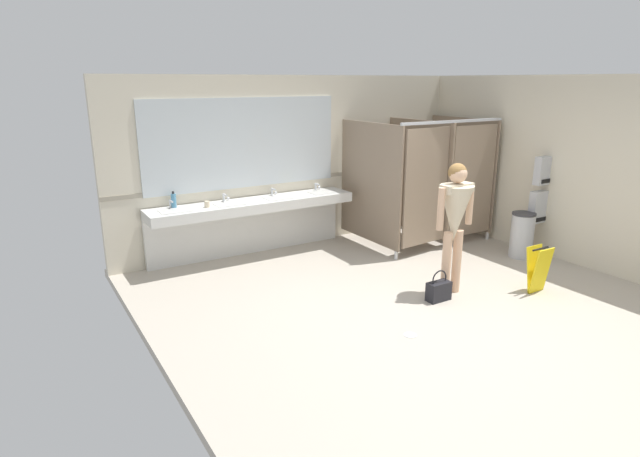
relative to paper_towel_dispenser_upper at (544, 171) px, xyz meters
The scene contains 16 objects.
ground_plane 3.06m from the paper_towel_dispenser_upper, 165.70° to the right, with size 6.10×6.63×0.10m, color #B2A899.
wall_back 3.59m from the paper_towel_dispenser_upper, 138.24° to the left, with size 6.10×0.12×2.61m, color beige.
wall_side_right 0.70m from the paper_towel_dispenser_upper, 79.23° to the right, with size 0.12×6.63×2.61m, color beige.
wall_back_tile_band 3.56m from the paper_towel_dispenser_upper, 139.01° to the left, with size 6.10×0.01×0.06m, color #9E937F.
vanity_counter 4.32m from the paper_towel_dispenser_upper, 150.17° to the left, with size 3.07×0.55×0.97m.
mirror_panel 4.39m from the paper_towel_dispenser_upper, 147.93° to the left, with size 2.97×0.02×1.29m, color silver.
bathroom_stalls 1.72m from the paper_towel_dispenser_upper, 126.64° to the left, with size 1.99×1.52×1.97m.
paper_towel_dispenser_upper is the anchor object (origin of this frame).
paper_towel_dispenser_lower 0.54m from the paper_towel_dispenser_upper, 90.00° to the right, with size 0.39×0.13×0.48m.
trash_bin 0.99m from the paper_towel_dispenser_upper, behind, with size 0.34×0.34×0.67m.
person_standing 2.28m from the paper_towel_dispenser_upper, 168.48° to the right, with size 0.57×0.41×1.61m.
handbag 2.81m from the paper_towel_dispenser_upper, 167.56° to the right, with size 0.29×0.15×0.38m.
soap_dispenser 5.30m from the paper_towel_dispenser_upper, 155.41° to the left, with size 0.07×0.07×0.23m.
paper_cup 4.86m from the paper_towel_dispenser_upper, 155.85° to the left, with size 0.07×0.07×0.09m, color beige.
wet_floor_sign 1.89m from the paper_towel_dispenser_upper, 142.46° to the right, with size 0.28×0.19×0.58m.
floor_drain_cover 3.76m from the paper_towel_dispenser_upper, 162.52° to the right, with size 0.14×0.14×0.01m, color #B7BABF.
Camera 1 is at (-4.02, -4.06, 2.53)m, focal length 29.29 mm.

